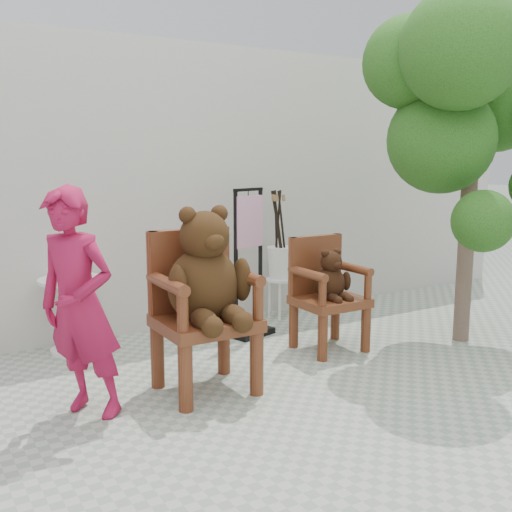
# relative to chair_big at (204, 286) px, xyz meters

# --- Properties ---
(ground_plane) EXTENTS (60.00, 60.00, 0.00)m
(ground_plane) POSITION_rel_chair_big_xyz_m (1.02, -0.85, -0.84)
(ground_plane) COLOR #9DA291
(ground_plane) RESTS_ON ground
(back_wall) EXTENTS (9.00, 1.00, 3.00)m
(back_wall) POSITION_rel_chair_big_xyz_m (1.02, 2.25, 0.66)
(back_wall) COLOR beige
(back_wall) RESTS_ON ground
(chair_big) EXTENTS (0.72, 0.77, 1.46)m
(chair_big) POSITION_rel_chair_big_xyz_m (0.00, 0.00, 0.00)
(chair_big) COLOR #4E2310
(chair_big) RESTS_ON ground
(chair_small) EXTENTS (0.61, 0.56, 1.07)m
(chair_small) POSITION_rel_chair_big_xyz_m (1.46, 0.34, -0.22)
(chair_small) COLOR #4E2310
(chair_small) RESTS_ON ground
(person) EXTENTS (0.67, 0.71, 1.64)m
(person) POSITION_rel_chair_big_xyz_m (-0.96, -0.05, -0.02)
(person) COLOR #9E133B
(person) RESTS_ON ground
(cafe_table) EXTENTS (0.60, 0.60, 0.70)m
(cafe_table) POSITION_rel_chair_big_xyz_m (-0.64, 1.50, -0.40)
(cafe_table) COLOR white
(cafe_table) RESTS_ON ground
(display_stand) EXTENTS (0.53, 0.46, 1.51)m
(display_stand) POSITION_rel_chair_big_xyz_m (1.04, 1.10, -0.25)
(display_stand) COLOR black
(display_stand) RESTS_ON ground
(stool_bucket) EXTENTS (0.32, 0.32, 1.45)m
(stool_bucket) POSITION_rel_chair_big_xyz_m (1.69, 1.50, -0.20)
(stool_bucket) COLOR white
(stool_bucket) RESTS_ON ground
(tree) EXTENTS (2.01, 1.73, 3.25)m
(tree) POSITION_rel_chair_big_xyz_m (2.76, -0.13, 1.54)
(tree) COLOR #4F3B2F
(tree) RESTS_ON ground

